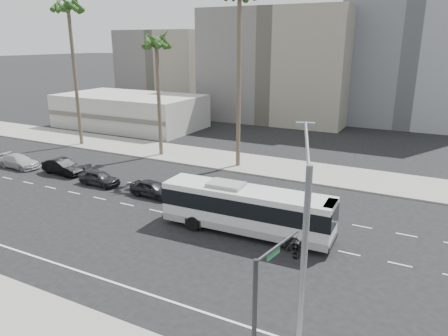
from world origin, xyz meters
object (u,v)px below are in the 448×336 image
Objects in this scene: palm_far at (68,9)px; streetlight_corner at (302,268)px; car_c at (63,167)px; car_a at (152,189)px; car_d at (19,161)px; car_b at (99,178)px; city_bus at (246,208)px; palm_mid at (156,44)px; traffic_signal at (292,254)px.

streetlight_corner is at bearing -34.88° from palm_far.
car_a is at bearing -91.12° from car_c.
car_b is at bearing -90.58° from car_d.
car_b is 0.88× the size of car_c.
city_bus is at bearing -95.75° from car_d.
car_c is at bearing 132.74° from streetlight_corner.
palm_mid is (-1.13, 11.36, 11.86)m from car_b.
car_b is 23.41m from palm_far.
streetlight_corner is at bearing -121.46° from car_b.
car_c reaches higher than car_a.
streetlight_corner is (23.99, -15.15, 4.86)m from car_b.
car_c is at bearing -83.49° from car_d.
car_b is 26.64m from traffic_signal.
city_bus reaches higher than car_a.
palm_far is (-29.76, 13.84, 14.71)m from city_bus.
car_a is 11.96m from car_c.
car_c is at bearing -52.53° from palm_far.
streetlight_corner is 1.72× the size of traffic_signal.
car_a is 0.87× the size of car_d.
palm_mid reaches higher than streetlight_corner.
car_d is at bearing -133.33° from palm_mid.
car_d is 19.14m from palm_far.
city_bus is at bearing -24.94° from palm_far.
palm_far is (-13.37, 10.90, 15.83)m from car_b.
city_bus is 2.90× the size of car_a.
palm_far is at bearing 153.22° from city_bus.
car_a is 17.80m from car_d.
streetlight_corner is at bearing -112.62° from car_d.
car_d is 19.30m from palm_mid.
palm_far is (-1.80, 10.61, 15.84)m from car_d.
car_a is at bearing -90.58° from car_b.
palm_mid is at bearing -19.72° from car_c.
palm_far reaches higher than car_b.
city_bus is 2.58× the size of car_c.
traffic_signal reaches higher than city_bus.
traffic_signal is at bearing -33.30° from palm_far.
car_a is 23.75m from streetlight_corner.
car_c is 32.02m from traffic_signal.
palm_mid is at bearing 6.47° from car_b.
palm_mid is at bearing 114.55° from streetlight_corner.
car_d is (-11.57, 0.29, -0.00)m from car_b.
car_a is 0.89× the size of car_c.
streetlight_corner is at bearing -59.92° from city_bus.
car_c is 0.34× the size of palm_mid.
traffic_signal is 0.41× the size of palm_mid.
palm_mid is (-17.51, 14.31, 10.74)m from city_bus.
car_c is 16.42m from palm_mid.
car_b is 0.72× the size of traffic_signal.
city_bus is 25.03m from palm_mid.
car_d is 0.85× the size of traffic_signal.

